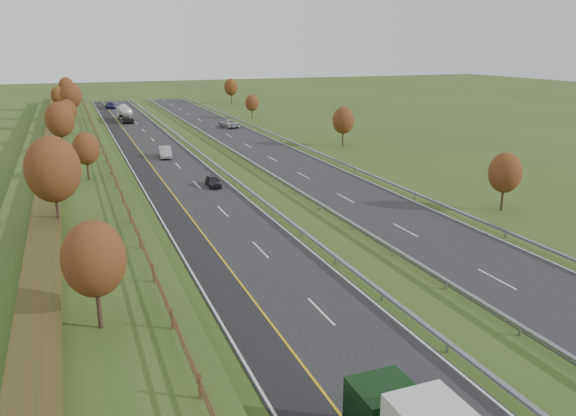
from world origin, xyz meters
The scene contains 18 objects.
ground centered at (8.00, 55.00, 0.00)m, with size 400.00×400.00×0.00m, color #334D1B.
near_carriageway centered at (0.00, 60.00, 0.02)m, with size 10.50×200.00×0.04m, color black.
far_carriageway centered at (16.50, 60.00, 0.02)m, with size 10.50×200.00×0.04m, color black.
hard_shoulder centered at (-3.75, 60.00, 0.02)m, with size 3.00×200.00×0.04m, color black.
lane_markings centered at (6.40, 59.88, 0.05)m, with size 26.75×200.00×0.01m.
embankment_left centered at (-13.00, 60.00, 1.00)m, with size 12.00×200.00×2.00m, color #334D1B.
hedge_left centered at (-15.00, 60.00, 2.55)m, with size 2.20×180.00×1.10m, color #373716.
fence_left centered at (-8.50, 59.59, 2.73)m, with size 0.12×189.06×1.20m.
median_barrier_near centered at (5.70, 60.00, 0.61)m, with size 0.32×200.00×0.71m.
median_barrier_far centered at (10.80, 60.00, 0.61)m, with size 0.32×200.00×0.71m.
outer_barrier_far centered at (22.30, 60.00, 0.62)m, with size 0.32×200.00×0.71m.
trees_left centered at (-12.64, 56.63, 6.37)m, with size 6.64×164.30×7.66m.
trees_far centered at (29.80, 89.21, 4.25)m, with size 8.45×118.60×7.12m.
road_tanker centered at (-0.50, 111.20, 1.86)m, with size 2.40×11.22×3.46m.
car_dark_near centered at (2.92, 45.52, 0.68)m, with size 1.51×3.74×1.28m, color black.
car_silver_mid centered at (0.60, 65.75, 0.86)m, with size 1.74×5.00×1.65m, color #99999E.
car_small_far centered at (-1.60, 139.13, 0.80)m, with size 2.14×5.26×1.53m, color #15133D.
car_oncoming centered at (18.20, 93.20, 0.86)m, with size 2.72×5.89×1.64m, color #B8B8BD.
Camera 1 is at (-12.52, -18.41, 16.35)m, focal length 35.00 mm.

